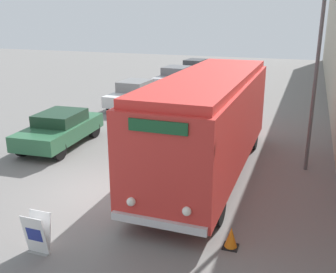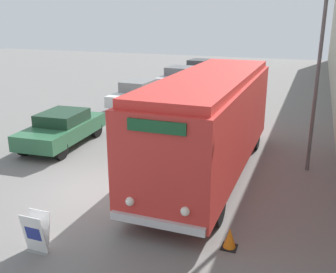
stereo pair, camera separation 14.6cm
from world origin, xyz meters
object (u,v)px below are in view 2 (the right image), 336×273
streetlamp (323,32)px  parked_car_distant (199,68)px  parked_car_mid (137,94)px  vintage_bus (209,120)px  traffic_cone (230,238)px  parked_car_near (62,128)px  sign_board (36,233)px  parked_car_far (179,77)px

streetlamp → parked_car_distant: 21.98m
parked_car_mid → vintage_bus: bearing=-50.3°
vintage_bus → traffic_cone: size_ratio=17.94×
parked_car_near → traffic_cone: parked_car_near is taller
vintage_bus → streetlamp: (3.18, 1.57, 2.79)m
sign_board → parked_car_distant: bearing=98.5°
parked_car_near → parked_car_distant: parked_car_distant is taller
parked_car_far → traffic_cone: (7.87, -19.10, -0.54)m
parked_car_mid → traffic_cone: parked_car_mid is taller
streetlamp → parked_car_near: bearing=-175.5°
parked_car_distant → streetlamp: bearing=-58.0°
streetlamp → parked_car_mid: (-9.73, 6.82, -3.93)m
sign_board → parked_car_distant: 27.07m
vintage_bus → parked_car_far: size_ratio=2.03×
streetlamp → parked_car_far: size_ratio=1.60×
parked_car_near → parked_car_distant: 20.09m
parked_car_mid → streetlamp: bearing=-33.3°
parked_car_mid → parked_car_far: parked_car_far is taller
vintage_bus → parked_car_far: bearing=112.6°
parked_car_near → parked_car_mid: size_ratio=1.00×
parked_car_near → parked_car_far: size_ratio=0.97×
sign_board → parked_car_mid: (-4.07, 14.26, 0.29)m
parked_car_near → sign_board: bearing=-63.3°
parked_car_far → parked_car_near: bearing=-88.6°
parked_car_far → sign_board: bearing=-77.5°
sign_board → streetlamp: size_ratio=0.13×
parked_car_distant → traffic_cone: (8.15, -25.07, -0.49)m
parked_car_near → traffic_cone: (8.09, -4.98, -0.49)m
parked_car_near → parked_car_mid: parked_car_mid is taller
streetlamp → parked_car_near: size_ratio=1.65×
parked_car_far → parked_car_distant: 5.97m
sign_board → streetlamp: (5.66, 7.44, 4.22)m
vintage_bus → traffic_cone: bearing=-68.4°
parked_car_mid → parked_car_distant: bearing=91.6°
parked_car_mid → parked_car_far: size_ratio=0.97×
vintage_bus → parked_car_near: size_ratio=2.08×
parked_car_near → traffic_cone: bearing=-35.6°
parked_car_mid → parked_car_near: bearing=-87.4°
parked_car_mid → parked_car_distant: parked_car_mid is taller
parked_car_mid → parked_car_far: bearing=88.9°
parked_car_distant → traffic_cone: size_ratio=9.10×
parked_car_distant → traffic_cone: parked_car_distant is taller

